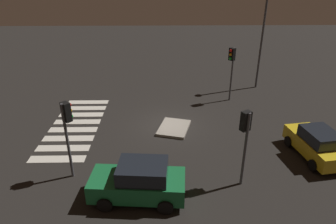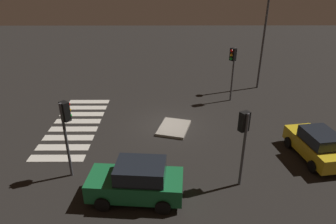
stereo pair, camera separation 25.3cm
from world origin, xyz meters
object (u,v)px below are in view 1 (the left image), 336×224
at_px(traffic_light_west, 232,61).
at_px(street_lamp, 264,24).
at_px(car_green, 139,182).
at_px(traffic_light_north, 245,130).
at_px(traffic_light_east, 67,122).
at_px(traffic_island, 174,128).
at_px(car_yellow, 316,144).

height_order(traffic_light_west, street_lamp, street_lamp).
relative_size(car_green, traffic_light_west, 1.04).
height_order(traffic_light_north, traffic_light_east, traffic_light_east).
height_order(car_green, traffic_light_west, traffic_light_west).
xyz_separation_m(traffic_light_north, traffic_light_east, (-0.77, -8.44, 0.13)).
xyz_separation_m(traffic_island, car_yellow, (3.43, 7.92, 0.78)).
bearing_deg(traffic_light_north, street_lamp, -48.34).
bearing_deg(traffic_light_west, street_lamp, -176.15).
xyz_separation_m(car_yellow, traffic_light_north, (2.19, -4.83, 2.13)).
bearing_deg(car_green, street_lamp, -119.15).
distance_m(traffic_light_north, traffic_light_east, 8.48).
bearing_deg(traffic_island, traffic_light_north, 28.80).
distance_m(car_yellow, traffic_light_east, 13.54).
distance_m(car_yellow, traffic_light_north, 5.72).
bearing_deg(traffic_light_north, car_green, 72.99).
bearing_deg(car_green, car_yellow, -157.18).
relative_size(car_green, traffic_light_east, 1.10).
height_order(traffic_island, traffic_light_west, traffic_light_west).
relative_size(traffic_light_north, traffic_light_east, 0.96).
relative_size(traffic_light_west, street_lamp, 0.52).
xyz_separation_m(car_yellow, traffic_light_east, (1.43, -13.28, 2.26)).
height_order(traffic_light_east, street_lamp, street_lamp).
relative_size(traffic_island, street_lamp, 0.35).
height_order(traffic_light_north, street_lamp, street_lamp).
height_order(traffic_light_east, traffic_light_west, traffic_light_west).
xyz_separation_m(traffic_island, traffic_light_north, (5.62, 3.09, 2.91)).
distance_m(traffic_light_west, street_lamp, 4.90).
relative_size(car_yellow, traffic_light_west, 0.98).
bearing_deg(traffic_island, street_lamp, 135.27).
bearing_deg(street_lamp, traffic_island, -44.73).
bearing_deg(car_green, traffic_light_north, -163.41).
relative_size(traffic_light_east, street_lamp, 0.49).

